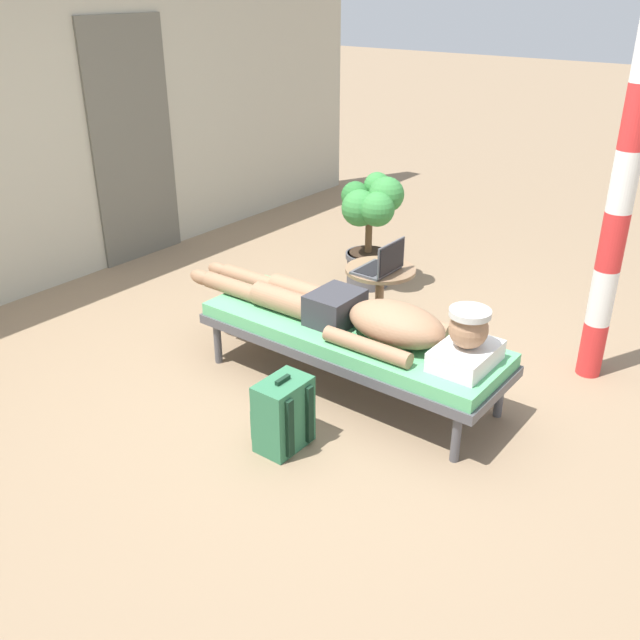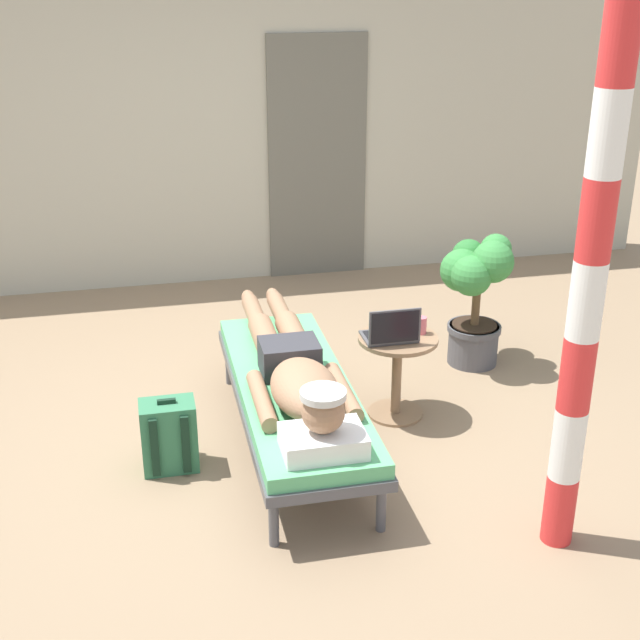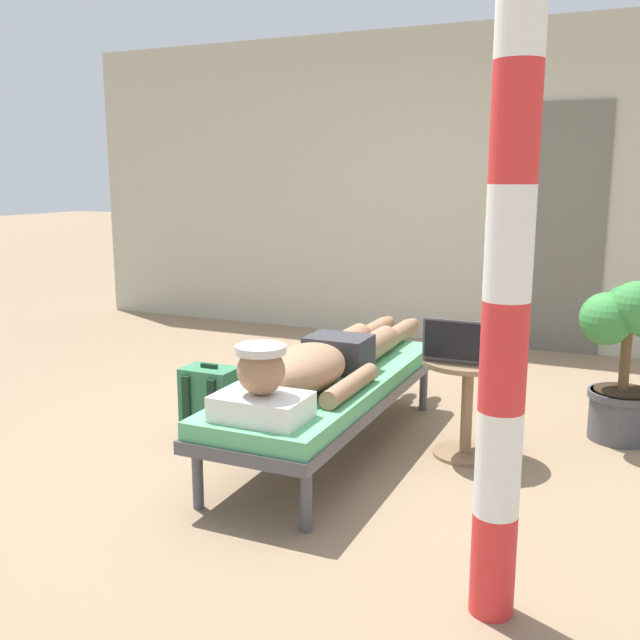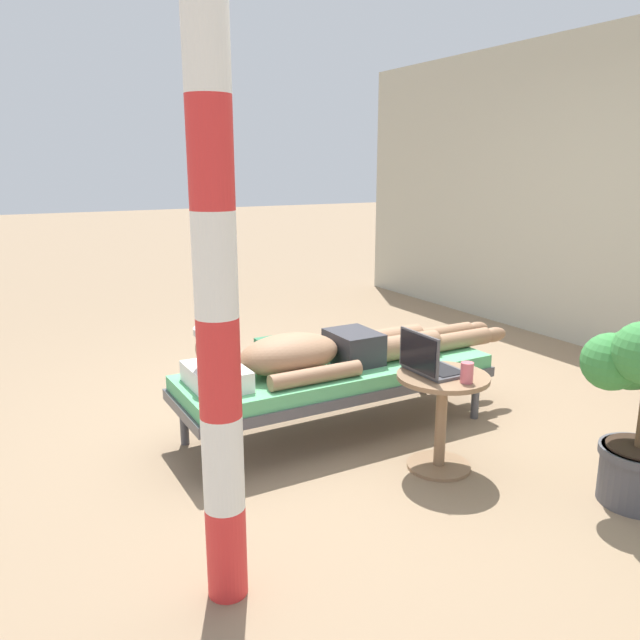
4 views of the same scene
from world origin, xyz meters
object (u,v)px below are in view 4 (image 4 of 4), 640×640
object	(u,v)px
side_table	(442,405)
laptop	(428,362)
person_reclining	(325,351)
drink_glass	(467,373)
backpack	(277,369)
porch_post	(215,265)
lounge_chair	(337,377)

from	to	relation	value
side_table	laptop	xyz separation A→B (m)	(-0.06, -0.05, 0.23)
person_reclining	drink_glass	size ratio (longest dim) A/B	20.71
side_table	backpack	xyz separation A→B (m)	(-1.39, -0.30, -0.16)
drink_glass	backpack	bearing A→B (deg)	-168.23
laptop	drink_glass	world-z (taller)	laptop
laptop	porch_post	xyz separation A→B (m)	(0.46, -1.30, 0.67)
side_table	drink_glass	world-z (taller)	drink_glass
drink_glass	lounge_chair	bearing A→B (deg)	-162.96
drink_glass	backpack	xyz separation A→B (m)	(-1.54, -0.32, -0.38)
person_reclining	laptop	size ratio (longest dim) A/B	7.00
person_reclining	laptop	world-z (taller)	laptop
laptop	drink_glass	xyz separation A→B (m)	(0.21, 0.07, -0.01)
side_table	drink_glass	bearing A→B (deg)	8.43
lounge_chair	porch_post	bearing A→B (deg)	-46.09
lounge_chair	laptop	bearing A→B (deg)	16.26
drink_glass	person_reclining	bearing A→B (deg)	-157.74
person_reclining	laptop	xyz separation A→B (m)	(0.62, 0.27, 0.06)
side_table	porch_post	world-z (taller)	porch_post
side_table	backpack	distance (m)	1.43
lounge_chair	side_table	size ratio (longest dim) A/B	3.70
laptop	drink_glass	bearing A→B (deg)	19.29
person_reclining	backpack	bearing A→B (deg)	178.44
person_reclining	backpack	world-z (taller)	person_reclining
lounge_chair	person_reclining	world-z (taller)	person_reclining
person_reclining	porch_post	xyz separation A→B (m)	(1.08, -1.04, 0.74)
laptop	porch_post	distance (m)	1.54
laptop	porch_post	bearing A→B (deg)	-70.60
side_table	porch_post	distance (m)	1.67
person_reclining	porch_post	size ratio (longest dim) A/B	0.87
lounge_chair	side_table	world-z (taller)	side_table
backpack	porch_post	xyz separation A→B (m)	(1.79, -1.06, 1.06)
backpack	side_table	bearing A→B (deg)	12.13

